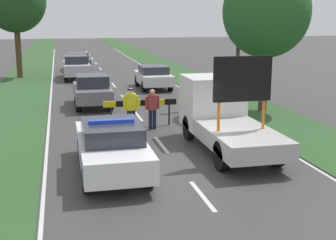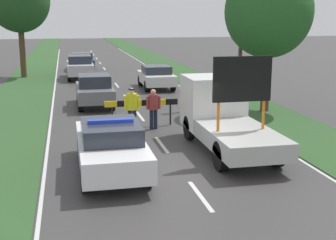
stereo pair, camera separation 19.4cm
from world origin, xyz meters
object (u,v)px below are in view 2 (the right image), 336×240
at_px(traffic_cone_centre_front, 103,125).
at_px(queued_car_van_white, 156,77).
at_px(police_officer, 132,105).
at_px(utility_pole, 241,17).
at_px(queued_car_hatch_blue, 82,61).
at_px(roadside_tree_near_left, 19,1).
at_px(queued_car_sedan_silver, 80,66).
at_px(roadside_tree_near_right, 269,12).
at_px(pedestrian_civilian, 153,106).
at_px(work_truck, 223,114).
at_px(traffic_cone_near_police, 122,135).
at_px(police_car, 111,146).
at_px(road_barrier, 142,105).
at_px(queued_car_suv_grey, 94,90).

bearing_deg(traffic_cone_centre_front, queued_car_van_white, 68.64).
distance_m(police_officer, utility_pole, 8.59).
relative_size(traffic_cone_centre_front, queued_car_van_white, 0.15).
distance_m(queued_car_hatch_blue, roadside_tree_near_left, 7.60).
relative_size(queued_car_sedan_silver, roadside_tree_near_right, 0.66).
distance_m(pedestrian_civilian, queued_car_van_white, 10.59).
height_order(police_officer, roadside_tree_near_right, roadside_tree_near_right).
distance_m(work_truck, police_officer, 3.98).
bearing_deg(police_officer, queued_car_hatch_blue, -109.86).
bearing_deg(pedestrian_civilian, queued_car_hatch_blue, 112.54).
bearing_deg(roadside_tree_near_right, police_officer, -159.79).
bearing_deg(utility_pole, queued_car_sedan_silver, 124.36).
height_order(queued_car_hatch_blue, utility_pole, utility_pole).
bearing_deg(police_officer, roadside_tree_near_left, -95.53).
bearing_deg(traffic_cone_near_police, queued_car_van_white, 73.79).
relative_size(police_car, queued_car_van_white, 1.23).
bearing_deg(pedestrian_civilian, road_barrier, 140.21).
distance_m(work_truck, queued_car_suv_grey, 9.18).
bearing_deg(work_truck, roadside_tree_near_left, -68.24).
height_order(police_officer, queued_car_sedan_silver, police_officer).
bearing_deg(queued_car_van_white, traffic_cone_centre_front, 68.64).
bearing_deg(road_barrier, queued_car_van_white, 73.15).
relative_size(road_barrier, queued_car_hatch_blue, 0.73).
relative_size(queued_car_hatch_blue, utility_pole, 0.49).
xyz_separation_m(road_barrier, roadside_tree_near_left, (-5.97, 16.88, 4.56)).
relative_size(traffic_cone_near_police, queued_car_hatch_blue, 0.16).
bearing_deg(roadside_tree_near_left, traffic_cone_centre_front, -76.28).
height_order(roadside_tree_near_left, utility_pole, utility_pole).
xyz_separation_m(traffic_cone_near_police, queued_car_hatch_blue, (-0.50, 23.55, 0.41)).
distance_m(police_officer, queued_car_suv_grey, 5.56).
bearing_deg(utility_pole, police_officer, -142.45).
bearing_deg(police_officer, pedestrian_civilian, 165.47).
bearing_deg(queued_car_van_white, police_officer, 74.14).
bearing_deg(pedestrian_civilian, queued_car_van_white, 95.77).
xyz_separation_m(work_truck, queued_car_sedan_silver, (-4.22, 19.04, -0.27)).
bearing_deg(work_truck, queued_car_sedan_silver, -77.61).
relative_size(pedestrian_civilian, queued_car_hatch_blue, 0.39).
relative_size(queued_car_van_white, roadside_tree_near_left, 0.51).
bearing_deg(work_truck, queued_car_suv_grey, -65.23).
bearing_deg(pedestrian_civilian, police_officer, -154.48).
bearing_deg(police_officer, queued_car_suv_grey, -101.19).
xyz_separation_m(queued_car_suv_grey, roadside_tree_near_left, (-4.36, 12.15, 4.63)).
height_order(road_barrier, queued_car_hatch_blue, queued_car_hatch_blue).
relative_size(police_car, traffic_cone_centre_front, 8.02).
distance_m(road_barrier, roadside_tree_near_right, 7.40).
bearing_deg(road_barrier, police_car, -110.68).
bearing_deg(traffic_cone_centre_front, work_truck, -35.56).
distance_m(pedestrian_civilian, utility_pole, 7.93).
distance_m(police_officer, traffic_cone_near_police, 2.11).
height_order(queued_car_sedan_silver, queued_car_hatch_blue, queued_car_sedan_silver).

